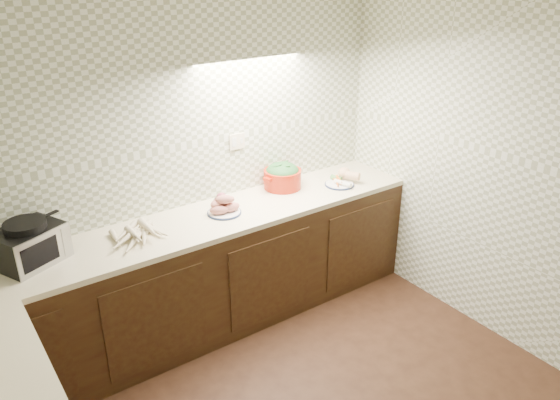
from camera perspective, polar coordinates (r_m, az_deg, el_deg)
room at (r=2.43m, az=6.06°, el=0.05°), size 3.60×3.60×2.60m
counter at (r=3.28m, az=-12.83°, el=-17.85°), size 3.60×3.60×0.90m
toaster_oven at (r=3.64m, az=-24.73°, el=-4.16°), size 0.47×0.43×0.27m
parsnip_pile at (r=3.72m, az=-13.83°, el=-3.45°), size 0.48×0.41×0.08m
sweet_potato_plate at (r=3.98m, az=-5.92°, el=-0.70°), size 0.25×0.25×0.15m
onion_bowl at (r=4.10m, az=-5.97°, el=-0.08°), size 0.14×0.14×0.11m
dutch_oven at (r=4.38m, az=0.26°, el=2.55°), size 0.38×0.35×0.21m
veg_plate at (r=4.52m, az=6.44°, el=2.27°), size 0.31×0.31×0.11m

